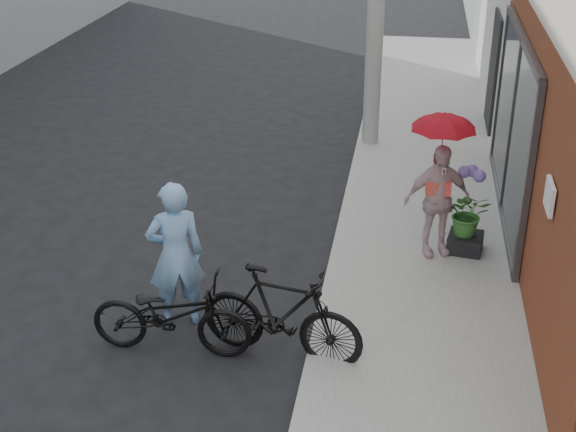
% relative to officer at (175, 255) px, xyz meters
% --- Properties ---
extents(ground, '(80.00, 80.00, 0.00)m').
position_rel_officer_xyz_m(ground, '(0.65, -0.17, -0.86)').
color(ground, black).
rests_on(ground, ground).
extents(sidewalk, '(2.20, 24.00, 0.12)m').
position_rel_officer_xyz_m(sidewalk, '(2.75, 1.83, -0.80)').
color(sidewalk, gray).
rests_on(sidewalk, ground).
extents(curb, '(0.12, 24.00, 0.12)m').
position_rel_officer_xyz_m(curb, '(1.59, 1.83, -0.80)').
color(curb, '#9E9E99').
rests_on(curb, ground).
extents(officer, '(0.74, 0.64, 1.72)m').
position_rel_officer_xyz_m(officer, '(0.00, 0.00, 0.00)').
color(officer, '#7AA8DA').
rests_on(officer, ground).
extents(bike_left, '(1.73, 0.62, 0.90)m').
position_rel_officer_xyz_m(bike_left, '(0.09, -0.55, -0.41)').
color(bike_left, black).
rests_on(bike_left, ground).
extents(bike_right, '(1.83, 0.83, 1.06)m').
position_rel_officer_xyz_m(bike_right, '(1.25, -0.48, -0.33)').
color(bike_right, black).
rests_on(bike_right, ground).
extents(kimono_woman, '(0.93, 0.62, 1.47)m').
position_rel_officer_xyz_m(kimono_woman, '(2.82, 1.90, -0.00)').
color(kimono_woman, beige).
rests_on(kimono_woman, sidewalk).
extents(parasol, '(0.77, 0.77, 0.67)m').
position_rel_officer_xyz_m(parasol, '(2.82, 1.90, 1.07)').
color(parasol, red).
rests_on(parasol, kimono_woman).
extents(planter, '(0.49, 0.49, 0.23)m').
position_rel_officer_xyz_m(planter, '(3.23, 2.02, -0.63)').
color(planter, black).
rests_on(planter, sidewalk).
extents(potted_plant, '(0.54, 0.47, 0.60)m').
position_rel_officer_xyz_m(potted_plant, '(3.23, 2.02, -0.21)').
color(potted_plant, '#34702D').
rests_on(potted_plant, planter).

